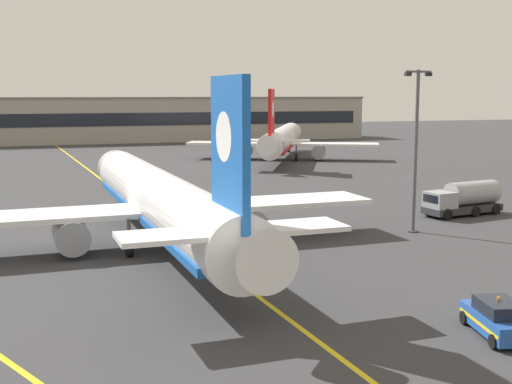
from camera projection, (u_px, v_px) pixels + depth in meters
ground_plane at (232, 301)px, 35.13m from camera, size 400.00×400.00×0.00m
taxiway_centreline at (141, 209)px, 63.24m from camera, size 9.86×179.76×0.01m
airliner_foreground at (161, 201)px, 46.83m from camera, size 32.12×41.47×11.65m
airliner_background at (282, 140)px, 109.51m from camera, size 30.27×37.86×11.45m
apron_lamp_post at (416, 148)px, 51.78m from camera, size 2.24×0.90×12.61m
service_car_nearest at (498, 319)px, 30.05m from camera, size 2.77×4.50×1.79m
service_truck_catering_grey at (464, 199)px, 59.83m from camera, size 7.88×3.68×3.00m
safety_cone_by_nose_gear at (138, 206)px, 63.52m from camera, size 0.44×0.44×0.55m
terminal_building at (109, 120)px, 149.60m from camera, size 120.24×12.40×10.06m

